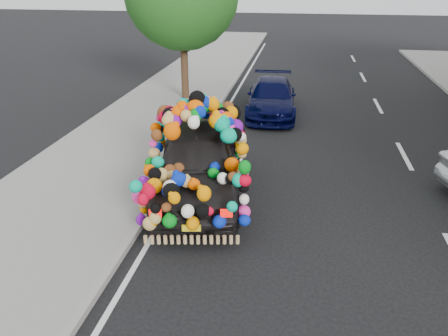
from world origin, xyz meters
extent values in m
plane|color=black|center=(0.00, 0.00, 0.00)|extent=(100.00, 100.00, 0.00)
cube|color=gray|center=(-4.30, 0.00, 0.06)|extent=(4.00, 60.00, 0.12)
cube|color=gray|center=(-2.35, 0.00, 0.07)|extent=(0.15, 60.00, 0.13)
cylinder|color=#332114|center=(-3.80, 9.50, 1.36)|extent=(0.28, 0.28, 2.73)
imported|color=black|center=(-1.54, 1.90, 0.78)|extent=(2.61, 4.83, 1.56)
cube|color=red|center=(-1.75, -0.49, 0.78)|extent=(0.23, 0.10, 0.14)
cube|color=red|center=(-0.52, -0.27, 0.78)|extent=(0.23, 0.10, 0.14)
cube|color=yellow|center=(-1.13, -0.39, 0.48)|extent=(0.34, 0.10, 0.12)
imported|color=black|center=(-0.35, 8.33, 0.60)|extent=(1.89, 4.19, 1.19)
camera|label=1|loc=(0.58, -6.85, 4.67)|focal=35.00mm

